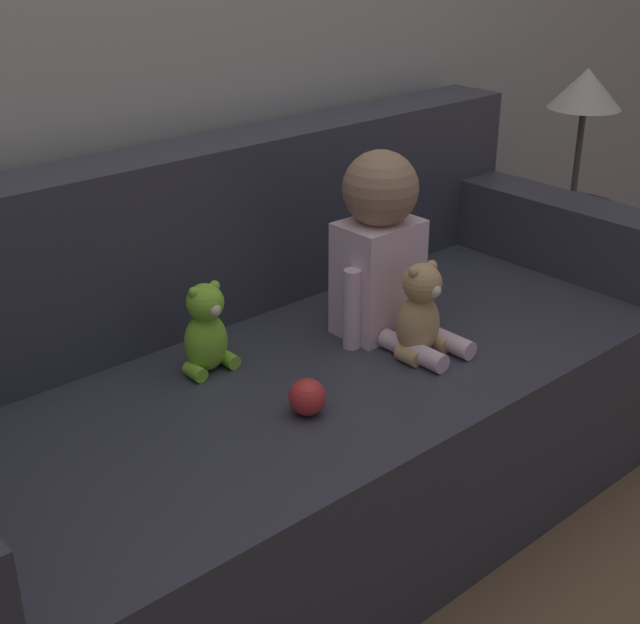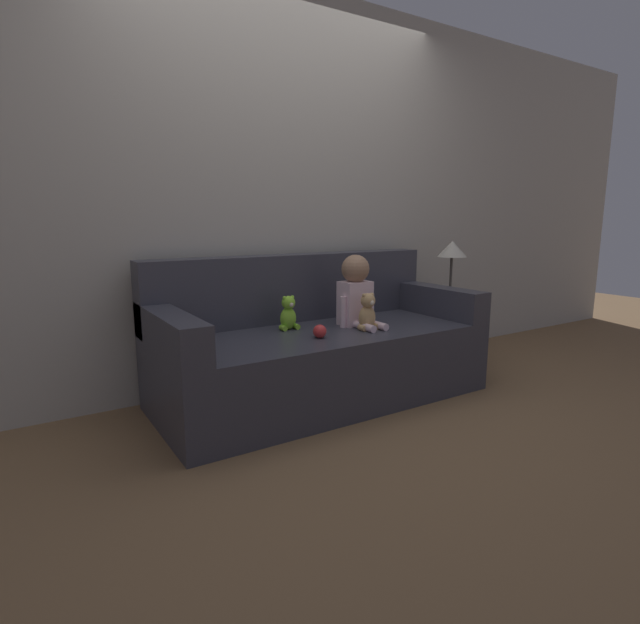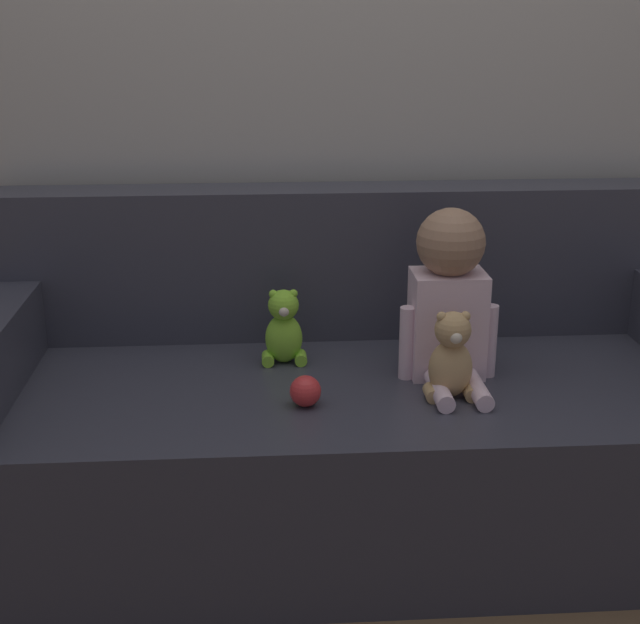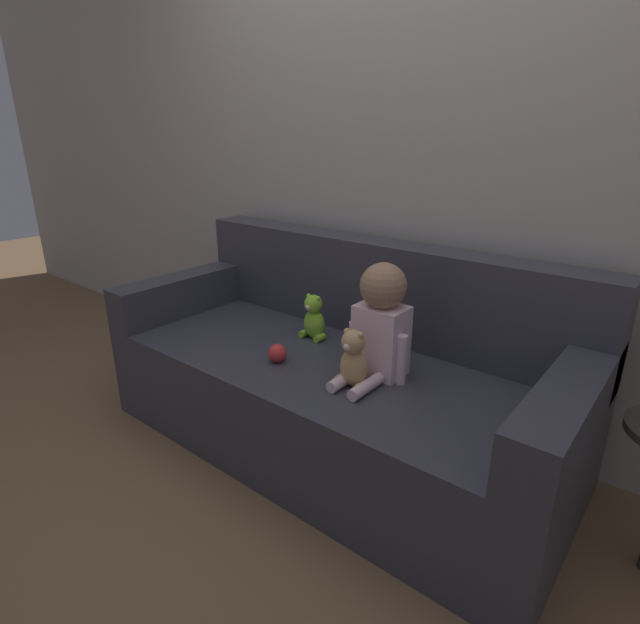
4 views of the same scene
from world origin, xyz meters
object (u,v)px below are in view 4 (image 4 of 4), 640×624
at_px(teddy_bear_brown, 353,360).
at_px(plush_toy_side, 314,318).
at_px(couch, 338,379).
at_px(toy_ball, 277,353).
at_px(person_baby, 380,323).

distance_m(teddy_bear_brown, plush_toy_side, 0.48).
distance_m(couch, toy_ball, 0.33).
distance_m(plush_toy_side, toy_ball, 0.30).
distance_m(teddy_bear_brown, toy_ball, 0.37).
height_order(person_baby, teddy_bear_brown, person_baby).
distance_m(person_baby, teddy_bear_brown, 0.18).
bearing_deg(person_baby, teddy_bear_brown, -97.80).
relative_size(couch, person_baby, 4.53).
relative_size(teddy_bear_brown, toy_ball, 2.92).
bearing_deg(plush_toy_side, teddy_bear_brown, -32.64).
relative_size(couch, toy_ball, 26.13).
xyz_separation_m(person_baby, plush_toy_side, (-0.43, 0.12, -0.12)).
distance_m(couch, plush_toy_side, 0.30).
height_order(couch, teddy_bear_brown, couch).
bearing_deg(teddy_bear_brown, plush_toy_side, 147.36).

